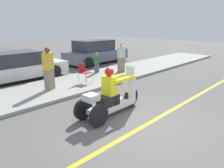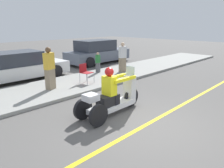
# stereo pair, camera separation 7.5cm
# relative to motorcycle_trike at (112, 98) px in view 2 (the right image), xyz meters

# --- Properties ---
(ground_plane) EXTENTS (60.00, 60.00, 0.00)m
(ground_plane) POSITION_rel_motorcycle_trike_xyz_m (-0.05, -1.18, -0.51)
(ground_plane) COLOR #565451
(lane_stripe) EXTENTS (24.00, 0.12, 0.01)m
(lane_stripe) POSITION_rel_motorcycle_trike_xyz_m (-0.00, -1.18, -0.51)
(lane_stripe) COLOR gold
(lane_stripe) RESTS_ON ground
(sidewalk_strip) EXTENTS (28.00, 2.80, 0.12)m
(sidewalk_strip) POSITION_rel_motorcycle_trike_xyz_m (-0.05, 3.42, -0.45)
(sidewalk_strip) COLOR gray
(sidewalk_strip) RESTS_ON ground
(motorcycle_trike) EXTENTS (2.37, 0.74, 1.44)m
(motorcycle_trike) POSITION_rel_motorcycle_trike_xyz_m (0.00, 0.00, 0.00)
(motorcycle_trike) COLOR black
(motorcycle_trike) RESTS_ON ground
(spectator_far_back) EXTENTS (0.45, 0.34, 1.65)m
(spectator_far_back) POSITION_rel_motorcycle_trike_xyz_m (-0.09, 3.27, 0.40)
(spectator_far_back) COLOR gray
(spectator_far_back) RESTS_ON sidewalk_strip
(spectator_with_child) EXTENTS (0.41, 0.31, 1.57)m
(spectator_with_child) POSITION_rel_motorcycle_trike_xyz_m (4.28, 3.33, 0.36)
(spectator_with_child) COLOR gray
(spectator_with_child) RESTS_ON sidewalk_strip
(spectator_by_tree) EXTENTS (0.28, 0.21, 1.06)m
(spectator_by_tree) POSITION_rel_motorcycle_trike_xyz_m (3.28, 4.17, 0.12)
(spectator_by_tree) COLOR #515156
(spectator_by_tree) RESTS_ON sidewalk_strip
(folding_chair_curbside) EXTENTS (0.52, 0.52, 0.82)m
(folding_chair_curbside) POSITION_rel_motorcycle_trike_xyz_m (1.50, 3.07, 0.11)
(folding_chair_curbside) COLOR #A5A8AD
(folding_chair_curbside) RESTS_ON sidewalk_strip
(parked_car_lot_center) EXTENTS (4.89, 1.97, 1.36)m
(parked_car_lot_center) POSITION_rel_motorcycle_trike_xyz_m (-0.29, 6.10, 0.14)
(parked_car_lot_center) COLOR silver
(parked_car_lot_center) RESTS_ON ground
(parked_car_lot_right) EXTENTS (4.62, 1.96, 1.57)m
(parked_car_lot_right) POSITION_rel_motorcycle_trike_xyz_m (5.68, 6.83, 0.22)
(parked_car_lot_right) COLOR slate
(parked_car_lot_right) RESTS_ON ground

